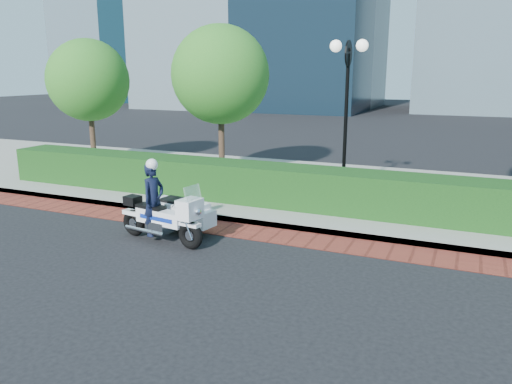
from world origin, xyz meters
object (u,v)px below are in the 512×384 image
at_px(lamppost, 347,94).
at_px(police_motorcycle, 167,210).
at_px(tree_a, 88,80).
at_px(tree_b, 220,75).

bearing_deg(lamppost, police_motorcycle, -119.70).
distance_m(tree_a, tree_b, 5.50).
bearing_deg(tree_a, police_motorcycle, -39.56).
xyz_separation_m(lamppost, tree_b, (-4.50, 1.30, 0.48)).
height_order(tree_a, police_motorcycle, tree_a).
bearing_deg(tree_b, lamppost, -16.11).
bearing_deg(tree_a, tree_b, 0.00).
distance_m(lamppost, tree_a, 10.09).
distance_m(lamppost, tree_b, 4.71).
bearing_deg(tree_a, lamppost, -7.41).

